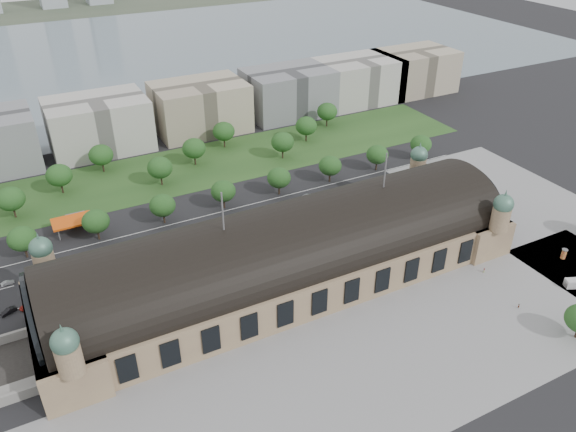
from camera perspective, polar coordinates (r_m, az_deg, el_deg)
name	(u,v)px	position (r m, az deg, el deg)	size (l,w,h in m)	color
ground	(287,282)	(180.23, -0.11, -6.68)	(900.00, 900.00, 0.00)	black
station	(287,255)	(174.13, -0.12, -4.01)	(150.00, 48.40, 44.30)	#A08663
plaza_south	(396,361)	(157.15, 10.93, -14.25)	(190.00, 48.00, 0.12)	gray
plaza_east	(520,207)	(237.98, 22.47, 0.87)	(56.00, 100.00, 0.12)	gray
road_slab	(188,240)	(203.26, -10.12, -2.37)	(260.00, 26.00, 0.10)	black
grass_belt	(158,175)	(250.85, -13.10, 4.09)	(300.00, 45.00, 0.10)	#25481C
petrol_station	(75,220)	(220.11, -20.86, -0.39)	(14.00, 13.00, 5.05)	#E3500D
lake	(97,57)	(443.53, -18.85, 15.04)	(700.00, 320.00, 0.08)	slate
far_shore	(56,9)	(637.61, -22.51, 18.89)	(700.00, 120.00, 0.14)	#44513D
office_3	(99,124)	(279.81, -18.68, 8.81)	(45.00, 32.00, 24.00)	#B9B6AF
office_4	(200,107)	(290.46, -8.92, 10.88)	(45.00, 32.00, 24.00)	#B3A68C
office_5	(288,92)	(308.93, 0.02, 12.47)	(45.00, 32.00, 24.00)	gray
office_6	(358,80)	(331.18, 7.13, 13.53)	(45.00, 32.00, 24.00)	#B9B6AF
office_7	(414,71)	(354.60, 12.68, 14.20)	(45.00, 32.00, 24.00)	#B3A68C
tree_row_2	(22,239)	(206.99, -25.40, -2.10)	(9.60, 9.60, 11.52)	#2D2116
tree_row_3	(96,221)	(207.65, -18.95, -0.51)	(9.60, 9.60, 11.52)	#2D2116
tree_row_4	(162,206)	(211.06, -12.64, 1.05)	(9.60, 9.60, 11.52)	#2D2116
tree_row_5	(223,191)	(217.08, -6.59, 2.53)	(9.60, 9.60, 11.52)	#2D2116
tree_row_6	(279,178)	(225.51, -0.92, 3.89)	(9.60, 9.60, 11.52)	#2D2116
tree_row_7	(330,166)	(236.09, 4.30, 5.11)	(9.60, 9.60, 11.52)	#2D2116
tree_row_8	(377,155)	(248.55, 9.06, 6.18)	(9.60, 9.60, 11.52)	#2D2116
tree_row_9	(421,144)	(262.61, 13.35, 7.11)	(9.60, 9.60, 11.52)	#2D2116
tree_belt_3	(11,199)	(233.25, -26.35, 1.57)	(10.40, 10.40, 12.48)	#2D2116
tree_belt_4	(59,175)	(244.26, -22.23, 3.85)	(10.40, 10.40, 12.48)	#2D2116
tree_belt_5	(101,155)	(256.77, -18.47, 5.91)	(10.40, 10.40, 12.48)	#2D2116
tree_belt_6	(160,168)	(238.38, -12.89, 4.81)	(10.40, 10.40, 12.48)	#2D2116
tree_belt_7	(194,148)	(253.47, -9.53, 6.80)	(10.40, 10.40, 12.48)	#2D2116
tree_belt_8	(224,131)	(269.60, -6.55, 8.54)	(10.40, 10.40, 12.48)	#2D2116
tree_belt_9	(283,142)	(256.41, -0.55, 7.53)	(10.40, 10.40, 12.48)	#2D2116
tree_belt_10	(306,126)	(274.47, 1.87, 9.14)	(10.40, 10.40, 12.48)	#2D2116
tree_belt_11	(327,112)	(293.15, 4.00, 10.54)	(10.40, 10.40, 12.48)	#2D2116
traffic_car_1	(8,283)	(199.54, -26.60, -6.09)	(1.37, 3.92, 1.29)	gray
traffic_car_2	(32,294)	(191.28, -24.56, -7.18)	(2.59, 5.61, 1.56)	black
traffic_car_4	(286,223)	(208.38, -0.17, -0.68)	(1.74, 4.32, 1.47)	#1A1743
traffic_car_5	(308,196)	(225.98, 2.00, 2.04)	(1.69, 4.85, 1.60)	slate
traffic_car_6	(422,180)	(245.38, 13.41, 3.60)	(2.30, 4.99, 1.39)	#B9B9BB
parked_car_0	(8,311)	(187.17, -26.53, -8.65)	(1.64, 4.71, 1.55)	black
parked_car_1	(27,306)	(187.23, -25.01, -8.25)	(2.18, 4.72, 1.31)	maroon
parked_car_2	(128,277)	(188.18, -15.91, -5.96)	(1.99, 4.88, 1.42)	#1A254A
parked_car_3	(124,278)	(187.98, -16.29, -6.04)	(1.91, 4.74, 1.62)	#5C5D64
parked_car_4	(83,291)	(186.45, -20.12, -7.19)	(1.50, 4.30, 1.42)	silver
parked_car_5	(143,279)	(185.87, -14.52, -6.25)	(2.38, 5.16, 1.43)	gray
parked_car_6	(136,282)	(185.13, -15.14, -6.50)	(2.15, 5.29, 1.53)	black
bus_west	(188,254)	(192.70, -10.14, -3.83)	(2.78, 11.88, 3.31)	#AC1B36
bus_mid	(294,225)	(205.47, 0.57, -0.94)	(2.48, 10.61, 2.95)	white
bus_east	(302,221)	(207.42, 1.39, -0.51)	(3.03, 12.96, 3.61)	beige
van_south	(575,283)	(198.83, 27.10, -6.12)	(7.05, 5.04, 2.84)	silver
advertising_column	(564,254)	(211.05, 26.22, -3.46)	(1.95, 1.95, 3.70)	#B32C44
pedestrian_0	(484,271)	(194.42, 19.29, -5.25)	(0.79, 0.45, 1.61)	gray
pedestrian_1	(519,306)	(183.13, 22.39, -8.45)	(0.61, 0.40, 1.67)	gray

